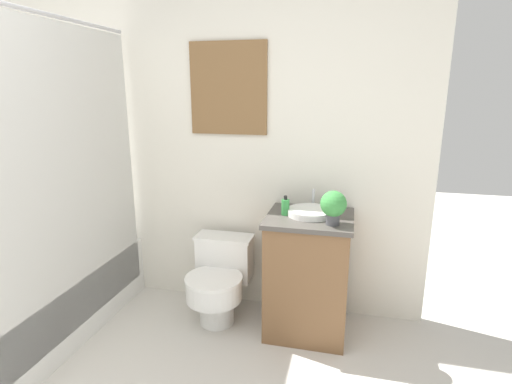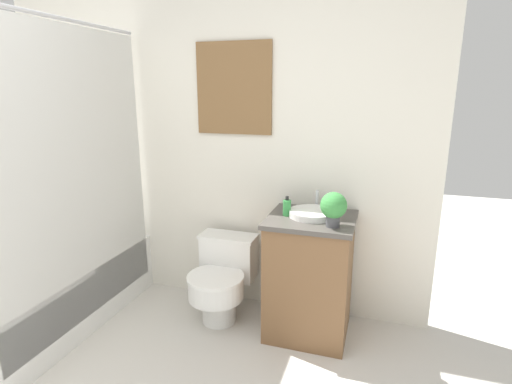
{
  "view_description": "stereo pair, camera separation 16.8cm",
  "coord_description": "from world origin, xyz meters",
  "px_view_note": "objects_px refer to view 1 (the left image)",
  "views": [
    {
      "loc": [
        1.07,
        -0.63,
        1.59
      ],
      "look_at": [
        0.52,
        1.61,
        0.99
      ],
      "focal_mm": 28.0,
      "sensor_mm": 36.0,
      "label": 1
    },
    {
      "loc": [
        1.23,
        -0.59,
        1.59
      ],
      "look_at": [
        0.52,
        1.61,
        0.99
      ],
      "focal_mm": 28.0,
      "sensor_mm": 36.0,
      "label": 2
    }
  ],
  "objects_px": {
    "toilet": "(219,279)",
    "potted_plant": "(333,205)",
    "sink": "(310,212)",
    "soap_bottle": "(285,207)"
  },
  "relations": [
    {
      "from": "toilet",
      "to": "soap_bottle",
      "type": "bearing_deg",
      "value": -0.06
    },
    {
      "from": "toilet",
      "to": "potted_plant",
      "type": "bearing_deg",
      "value": -9.17
    },
    {
      "from": "sink",
      "to": "potted_plant",
      "type": "distance_m",
      "value": 0.24
    },
    {
      "from": "soap_bottle",
      "to": "sink",
      "type": "bearing_deg",
      "value": 11.51
    },
    {
      "from": "toilet",
      "to": "soap_bottle",
      "type": "relative_size",
      "value": 4.54
    },
    {
      "from": "sink",
      "to": "potted_plant",
      "type": "height_order",
      "value": "potted_plant"
    },
    {
      "from": "soap_bottle",
      "to": "potted_plant",
      "type": "bearing_deg",
      "value": -21.92
    },
    {
      "from": "sink",
      "to": "soap_bottle",
      "type": "relative_size",
      "value": 2.6
    },
    {
      "from": "soap_bottle",
      "to": "potted_plant",
      "type": "xyz_separation_m",
      "value": [
        0.31,
        -0.12,
        0.07
      ]
    },
    {
      "from": "toilet",
      "to": "sink",
      "type": "xyz_separation_m",
      "value": [
        0.62,
        0.03,
        0.53
      ]
    }
  ]
}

